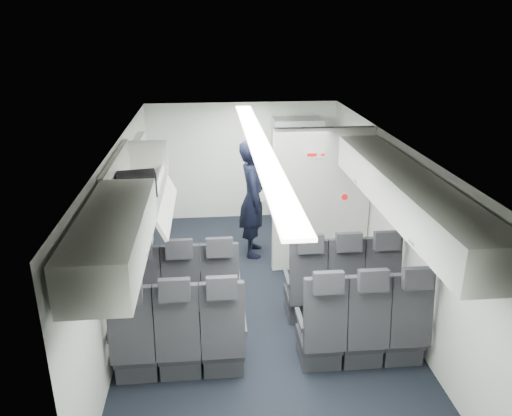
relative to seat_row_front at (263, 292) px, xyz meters
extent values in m
cube|color=black|center=(0.00, 0.53, -0.41)|extent=(3.40, 6.00, 0.01)
cube|color=silver|center=(0.00, 0.53, 1.75)|extent=(3.40, 6.00, 0.01)
cube|color=silver|center=(0.00, 3.53, 0.67)|extent=(3.40, 0.01, 2.15)
cube|color=silver|center=(0.00, -2.47, 0.67)|extent=(3.40, 0.01, 2.15)
cube|color=silver|center=(-1.70, 0.53, 0.67)|extent=(0.01, 6.00, 2.15)
cube|color=silver|center=(1.70, 0.53, 0.67)|extent=(0.01, 6.00, 2.15)
cube|color=white|center=(0.00, 0.53, 1.71)|extent=(0.25, 5.52, 0.03)
cube|color=black|center=(-1.42, 0.08, -0.13)|extent=(0.44, 0.46, 0.12)
cube|color=#2D2D33|center=(-1.42, 0.08, -0.29)|extent=(0.42, 0.42, 0.22)
cube|color=black|center=(-1.42, -0.14, 0.32)|extent=(0.44, 0.20, 0.80)
cube|color=black|center=(-1.42, -0.19, 0.72)|extent=(0.30, 0.12, 0.23)
cube|color=#2D2D33|center=(-1.64, 0.05, 0.15)|extent=(0.05, 0.40, 0.06)
cube|color=#2D2D33|center=(-1.20, 0.05, 0.15)|extent=(0.05, 0.40, 0.06)
cube|color=black|center=(-0.97, 0.08, -0.13)|extent=(0.44, 0.46, 0.12)
cube|color=#2D2D33|center=(-0.97, 0.08, -0.29)|extent=(0.42, 0.42, 0.22)
cube|color=black|center=(-0.97, -0.14, 0.32)|extent=(0.44, 0.20, 0.80)
cube|color=black|center=(-0.97, -0.19, 0.72)|extent=(0.30, 0.12, 0.23)
cube|color=#2D2D33|center=(-1.19, 0.05, 0.15)|extent=(0.05, 0.40, 0.06)
cube|color=#2D2D33|center=(-0.75, 0.05, 0.15)|extent=(0.05, 0.40, 0.06)
cube|color=black|center=(-0.52, 0.08, -0.13)|extent=(0.44, 0.46, 0.12)
cube|color=#2D2D33|center=(-0.52, 0.08, -0.29)|extent=(0.42, 0.42, 0.22)
cube|color=black|center=(-0.52, -0.14, 0.32)|extent=(0.44, 0.20, 0.80)
cube|color=black|center=(-0.52, -0.19, 0.72)|extent=(0.30, 0.12, 0.23)
cube|color=#2D2D33|center=(-0.74, 0.05, 0.15)|extent=(0.05, 0.40, 0.06)
cube|color=#2D2D33|center=(-0.30, 0.05, 0.15)|extent=(0.05, 0.40, 0.06)
cube|color=black|center=(0.52, 0.08, -0.13)|extent=(0.44, 0.46, 0.12)
cube|color=#2D2D33|center=(0.52, 0.08, -0.29)|extent=(0.42, 0.42, 0.22)
cube|color=black|center=(0.52, -0.14, 0.32)|extent=(0.44, 0.20, 0.80)
cube|color=black|center=(0.52, -0.19, 0.72)|extent=(0.30, 0.12, 0.23)
cube|color=#2D2D33|center=(0.30, 0.05, 0.15)|extent=(0.05, 0.40, 0.06)
cube|color=#2D2D33|center=(0.74, 0.05, 0.15)|extent=(0.05, 0.40, 0.06)
cube|color=black|center=(0.97, 0.08, -0.13)|extent=(0.44, 0.46, 0.12)
cube|color=#2D2D33|center=(0.97, 0.08, -0.29)|extent=(0.42, 0.42, 0.22)
cube|color=black|center=(0.97, -0.14, 0.32)|extent=(0.44, 0.20, 0.80)
cube|color=black|center=(0.97, -0.19, 0.72)|extent=(0.30, 0.12, 0.23)
cube|color=#2D2D33|center=(0.75, 0.05, 0.15)|extent=(0.05, 0.40, 0.06)
cube|color=#2D2D33|center=(1.19, 0.05, 0.15)|extent=(0.05, 0.40, 0.06)
cube|color=black|center=(1.42, 0.08, -0.13)|extent=(0.44, 0.46, 0.12)
cube|color=#2D2D33|center=(1.42, 0.08, -0.29)|extent=(0.42, 0.42, 0.22)
cube|color=black|center=(1.42, -0.14, 0.32)|extent=(0.44, 0.20, 0.80)
cube|color=black|center=(1.42, -0.19, 0.72)|extent=(0.30, 0.12, 0.23)
cube|color=#2D2D33|center=(1.20, 0.05, 0.15)|extent=(0.05, 0.40, 0.06)
cube|color=#2D2D33|center=(1.64, 0.05, 0.15)|extent=(0.05, 0.40, 0.06)
cube|color=black|center=(-1.42, -0.82, -0.13)|extent=(0.44, 0.46, 0.12)
cube|color=#2D2D33|center=(-1.42, -0.82, -0.29)|extent=(0.42, 0.42, 0.22)
cube|color=black|center=(-1.42, -1.04, 0.32)|extent=(0.44, 0.20, 0.80)
cube|color=black|center=(-1.42, -1.09, 0.72)|extent=(0.30, 0.12, 0.23)
cube|color=#2D2D33|center=(-1.64, -0.85, 0.15)|extent=(0.05, 0.40, 0.06)
cube|color=#2D2D33|center=(-1.20, -0.85, 0.15)|extent=(0.05, 0.40, 0.06)
cube|color=black|center=(-0.97, -0.82, -0.13)|extent=(0.44, 0.46, 0.12)
cube|color=#2D2D33|center=(-0.97, -0.82, -0.29)|extent=(0.42, 0.42, 0.22)
cube|color=black|center=(-0.97, -1.04, 0.32)|extent=(0.44, 0.20, 0.80)
cube|color=black|center=(-0.97, -1.09, 0.72)|extent=(0.30, 0.12, 0.23)
cube|color=#2D2D33|center=(-1.19, -0.85, 0.15)|extent=(0.05, 0.40, 0.06)
cube|color=#2D2D33|center=(-0.75, -0.85, 0.15)|extent=(0.05, 0.40, 0.06)
cube|color=black|center=(-0.52, -0.82, -0.13)|extent=(0.44, 0.46, 0.12)
cube|color=#2D2D33|center=(-0.52, -0.82, -0.29)|extent=(0.42, 0.42, 0.22)
cube|color=black|center=(-0.52, -1.04, 0.32)|extent=(0.44, 0.20, 0.80)
cube|color=black|center=(-0.52, -1.09, 0.72)|extent=(0.30, 0.12, 0.23)
cube|color=#2D2D33|center=(-0.74, -0.85, 0.15)|extent=(0.05, 0.40, 0.06)
cube|color=#2D2D33|center=(-0.30, -0.85, 0.15)|extent=(0.05, 0.40, 0.06)
cube|color=black|center=(0.52, -0.82, -0.13)|extent=(0.44, 0.46, 0.12)
cube|color=#2D2D33|center=(0.52, -0.82, -0.29)|extent=(0.42, 0.42, 0.22)
cube|color=black|center=(0.52, -1.04, 0.32)|extent=(0.44, 0.20, 0.80)
cube|color=black|center=(0.52, -1.09, 0.72)|extent=(0.30, 0.12, 0.23)
cube|color=#2D2D33|center=(0.30, -0.85, 0.15)|extent=(0.05, 0.40, 0.06)
cube|color=#2D2D33|center=(0.74, -0.85, 0.15)|extent=(0.05, 0.40, 0.06)
cube|color=black|center=(0.97, -0.82, -0.13)|extent=(0.44, 0.46, 0.12)
cube|color=#2D2D33|center=(0.97, -0.82, -0.29)|extent=(0.42, 0.42, 0.22)
cube|color=black|center=(0.97, -1.04, 0.32)|extent=(0.44, 0.20, 0.80)
cube|color=black|center=(0.97, -1.09, 0.72)|extent=(0.30, 0.12, 0.23)
cube|color=#2D2D33|center=(0.75, -0.85, 0.15)|extent=(0.05, 0.40, 0.06)
cube|color=#2D2D33|center=(1.19, -0.85, 0.15)|extent=(0.05, 0.40, 0.06)
cube|color=black|center=(1.42, -0.82, -0.13)|extent=(0.44, 0.46, 0.12)
cube|color=#2D2D33|center=(1.42, -0.82, -0.29)|extent=(0.42, 0.42, 0.22)
cube|color=black|center=(1.42, -1.04, 0.32)|extent=(0.44, 0.20, 0.80)
cube|color=black|center=(1.42, -1.09, 0.72)|extent=(0.30, 0.12, 0.23)
cube|color=#2D2D33|center=(1.20, -0.85, 0.15)|extent=(0.05, 0.40, 0.06)
cube|color=#2D2D33|center=(1.64, -0.85, 0.15)|extent=(0.05, 0.40, 0.06)
cube|color=silver|center=(-1.40, -1.47, 1.46)|extent=(0.52, 1.80, 0.40)
cylinder|color=slate|center=(-1.15, -1.47, 1.30)|extent=(0.04, 0.10, 0.04)
cube|color=#9E9E93|center=(-1.40, 0.28, 1.26)|extent=(0.52, 1.70, 0.04)
cube|color=silver|center=(-1.66, 0.28, 1.46)|extent=(0.06, 1.70, 0.44)
cube|color=silver|center=(-1.40, -0.55, 1.46)|extent=(0.52, 0.04, 0.40)
cube|color=silver|center=(-1.40, 1.11, 1.46)|extent=(0.52, 0.04, 0.40)
cube|color=silver|center=(-1.15, 0.28, 1.15)|extent=(0.21, 1.61, 0.38)
cube|color=silver|center=(1.40, -1.47, 1.46)|extent=(0.52, 1.80, 0.40)
cylinder|color=slate|center=(1.15, -1.47, 1.30)|extent=(0.04, 0.10, 0.04)
cube|color=silver|center=(1.40, 0.28, 1.46)|extent=(0.52, 1.70, 0.40)
cylinder|color=slate|center=(1.15, 0.28, 1.30)|extent=(0.04, 0.10, 0.04)
cube|color=silver|center=(0.98, 1.33, 0.67)|extent=(1.40, 0.12, 2.13)
cube|color=white|center=(0.85, 1.26, 1.38)|extent=(0.24, 0.01, 0.10)
cube|color=red|center=(0.80, 1.25, 1.38)|extent=(0.13, 0.01, 0.04)
cube|color=red|center=(0.95, 1.25, 1.38)|extent=(0.05, 0.01, 0.03)
cylinder|color=white|center=(1.30, 1.26, 0.75)|extent=(0.11, 0.01, 0.11)
cylinder|color=red|center=(1.30, 1.26, 0.75)|extent=(0.09, 0.01, 0.09)
cube|color=#939399|center=(0.95, 3.25, 0.55)|extent=(0.85, 0.50, 1.90)
cube|color=#3F3F42|center=(0.95, 2.99, 0.10)|extent=(0.80, 0.01, 0.02)
cube|color=#3F3F42|center=(0.95, 2.99, 0.60)|extent=(0.80, 0.01, 0.02)
cube|color=#3F3F42|center=(0.95, 2.99, 1.10)|extent=(0.80, 0.01, 0.02)
cube|color=silver|center=(-1.64, 2.08, 0.55)|extent=(0.10, 0.92, 1.86)
cylinder|color=black|center=(-1.58, 2.08, 1.05)|extent=(0.03, 0.22, 0.22)
cube|color=gold|center=(-1.58, 2.38, 0.60)|extent=(0.02, 0.10, 0.75)
cylinder|color=white|center=(-1.67, 1.33, 0.90)|extent=(0.01, 0.11, 0.11)
cylinder|color=red|center=(-1.66, 1.33, 0.90)|extent=(0.01, 0.09, 0.09)
imported|color=black|center=(0.05, 1.93, 0.52)|extent=(0.49, 0.70, 1.85)
cube|color=black|center=(-1.41, 0.05, 1.42)|extent=(0.46, 0.36, 0.25)
cube|color=white|center=(0.24, 1.88, 0.59)|extent=(0.21, 0.10, 0.15)
camera|label=1|loc=(-0.59, -5.28, 3.13)|focal=35.00mm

